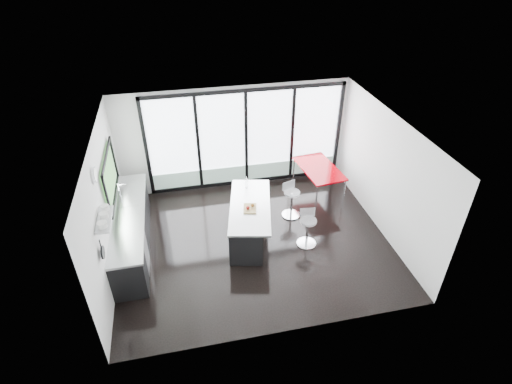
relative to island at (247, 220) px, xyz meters
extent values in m
cube|color=black|center=(0.12, -0.25, -0.44)|extent=(6.00, 5.00, 0.00)
cube|color=white|center=(0.12, -0.25, 2.36)|extent=(6.00, 5.00, 0.00)
cube|color=silver|center=(0.12, 2.25, 0.96)|extent=(6.00, 0.00, 2.80)
cube|color=white|center=(0.42, 2.22, 0.96)|extent=(5.00, 0.02, 2.50)
cube|color=slate|center=(0.42, 2.18, -0.07)|extent=(5.00, 0.02, 0.44)
cube|color=black|center=(-0.83, 2.18, 0.96)|extent=(0.08, 0.04, 2.50)
cube|color=black|center=(0.42, 2.18, 0.96)|extent=(0.08, 0.04, 2.50)
cube|color=black|center=(1.67, 2.18, 0.96)|extent=(0.08, 0.04, 2.50)
cube|color=silver|center=(0.12, -2.75, 0.96)|extent=(6.00, 0.00, 2.80)
cube|color=silver|center=(-2.88, -0.25, 0.96)|extent=(0.00, 5.00, 2.80)
cube|color=#447D3D|center=(-2.85, 0.65, 1.16)|extent=(0.02, 1.60, 0.90)
cube|color=#AAADAF|center=(-2.75, -1.10, 1.31)|extent=(0.25, 0.80, 0.03)
cylinder|color=white|center=(-2.85, -0.55, 1.91)|extent=(0.04, 0.30, 0.30)
cylinder|color=black|center=(-2.82, -1.50, 0.91)|extent=(0.03, 0.24, 0.24)
cube|color=silver|center=(3.12, -0.25, 0.96)|extent=(0.00, 5.00, 2.80)
cube|color=black|center=(-2.56, 0.15, 0.00)|extent=(0.65, 3.20, 0.87)
cube|color=#AAADAF|center=(-2.56, 0.15, 0.46)|extent=(0.69, 3.24, 0.05)
cube|color=#AAADAF|center=(-2.56, 0.65, 0.46)|extent=(0.45, 0.48, 0.06)
cylinder|color=silver|center=(-2.71, 0.65, 0.70)|extent=(0.02, 0.02, 0.44)
cube|color=#AAADAF|center=(-2.24, -0.60, -0.02)|extent=(0.03, 0.60, 0.80)
cube|color=black|center=(-0.01, 0.00, -0.03)|extent=(1.12, 2.16, 0.81)
cube|color=#AAADAF|center=(0.07, -0.01, 0.40)|extent=(1.32, 2.25, 0.05)
cube|color=tan|center=(0.04, -0.15, 0.43)|extent=(0.35, 0.42, 0.03)
sphere|color=maroon|center=(-0.02, -0.19, 0.49)|extent=(0.10, 0.10, 0.08)
sphere|color=brown|center=(0.10, -0.12, 0.49)|extent=(0.09, 0.09, 0.08)
cylinder|color=silver|center=(0.13, 0.69, 0.55)|extent=(0.08, 0.08, 0.26)
cylinder|color=silver|center=(1.25, -0.59, -0.09)|extent=(0.48, 0.48, 0.69)
cylinder|color=silver|center=(1.21, 0.51, -0.08)|extent=(0.56, 0.56, 0.71)
cube|color=#9D0009|center=(2.15, 1.29, -0.03)|extent=(1.04, 1.61, 0.82)
camera|label=1|loc=(-1.32, -7.06, 5.61)|focal=28.00mm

